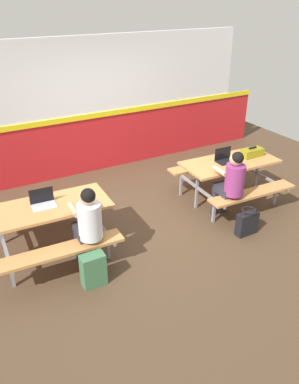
{
  "coord_description": "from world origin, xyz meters",
  "views": [
    {
      "loc": [
        -2.56,
        -4.69,
        3.3
      ],
      "look_at": [
        0.0,
        -0.14,
        0.55
      ],
      "focal_mm": 36.02,
      "sensor_mm": 36.0,
      "label": 1
    }
  ],
  "objects_px": {
    "student_nearer": "(88,221)",
    "student_further": "(231,180)",
    "laptop_dark": "(225,159)",
    "toolbox_grey": "(252,153)",
    "laptop_silver": "(43,202)",
    "tote_bag_bright": "(247,223)",
    "picnic_table_left": "(49,217)",
    "picnic_table_right": "(229,170)",
    "backpack_dark": "(93,270)"
  },
  "relations": [
    {
      "from": "student_nearer",
      "to": "student_further",
      "type": "height_order",
      "value": "same"
    },
    {
      "from": "laptop_dark",
      "to": "toolbox_grey",
      "type": "relative_size",
      "value": 0.82
    },
    {
      "from": "laptop_silver",
      "to": "tote_bag_bright",
      "type": "height_order",
      "value": "laptop_silver"
    },
    {
      "from": "picnic_table_left",
      "to": "laptop_silver",
      "type": "height_order",
      "value": "laptop_silver"
    },
    {
      "from": "picnic_table_right",
      "to": "tote_bag_bright",
      "type": "xyz_separation_m",
      "value": [
        -0.43,
        -0.99,
        -0.38
      ]
    },
    {
      "from": "picnic_table_left",
      "to": "laptop_dark",
      "type": "xyz_separation_m",
      "value": [
        3.03,
        0.03,
        0.22
      ]
    },
    {
      "from": "toolbox_grey",
      "to": "laptop_dark",
      "type": "bearing_deg",
      "value": 173.38
    },
    {
      "from": "picnic_table_right",
      "to": "laptop_silver",
      "type": "xyz_separation_m",
      "value": [
        -3.16,
        0.05,
        0.22
      ]
    },
    {
      "from": "student_nearer",
      "to": "backpack_dark",
      "type": "bearing_deg",
      "value": -107.34
    },
    {
      "from": "picnic_table_right",
      "to": "student_nearer",
      "type": "distance_m",
      "value": 2.83
    },
    {
      "from": "laptop_silver",
      "to": "toolbox_grey",
      "type": "xyz_separation_m",
      "value": [
        3.62,
        -0.07,
        0.02
      ]
    },
    {
      "from": "student_nearer",
      "to": "toolbox_grey",
      "type": "relative_size",
      "value": 3.02
    },
    {
      "from": "student_further",
      "to": "backpack_dark",
      "type": "relative_size",
      "value": 2.74
    },
    {
      "from": "laptop_dark",
      "to": "toolbox_grey",
      "type": "height_order",
      "value": "laptop_dark"
    },
    {
      "from": "laptop_silver",
      "to": "backpack_dark",
      "type": "distance_m",
      "value": 1.15
    },
    {
      "from": "student_further",
      "to": "laptop_silver",
      "type": "relative_size",
      "value": 3.66
    },
    {
      "from": "picnic_table_left",
      "to": "laptop_dark",
      "type": "height_order",
      "value": "laptop_dark"
    },
    {
      "from": "laptop_silver",
      "to": "laptop_dark",
      "type": "xyz_separation_m",
      "value": [
        3.08,
        -0.01,
        0.0
      ]
    },
    {
      "from": "backpack_dark",
      "to": "toolbox_grey",
      "type": "bearing_deg",
      "value": 14.91
    },
    {
      "from": "picnic_table_right",
      "to": "backpack_dark",
      "type": "bearing_deg",
      "value": -162.46
    },
    {
      "from": "picnic_table_right",
      "to": "laptop_dark",
      "type": "bearing_deg",
      "value": 153.86
    },
    {
      "from": "laptop_dark",
      "to": "backpack_dark",
      "type": "bearing_deg",
      "value": -161.2
    },
    {
      "from": "student_further",
      "to": "backpack_dark",
      "type": "bearing_deg",
      "value": -171.39
    },
    {
      "from": "laptop_silver",
      "to": "laptop_dark",
      "type": "bearing_deg",
      "value": -0.19
    },
    {
      "from": "laptop_dark",
      "to": "picnic_table_right",
      "type": "bearing_deg",
      "value": -26.14
    },
    {
      "from": "picnic_table_left",
      "to": "student_further",
      "type": "height_order",
      "value": "student_further"
    },
    {
      "from": "picnic_table_left",
      "to": "laptop_silver",
      "type": "bearing_deg",
      "value": 139.48
    },
    {
      "from": "student_nearer",
      "to": "laptop_silver",
      "type": "relative_size",
      "value": 3.66
    },
    {
      "from": "picnic_table_right",
      "to": "student_nearer",
      "type": "height_order",
      "value": "student_nearer"
    },
    {
      "from": "picnic_table_left",
      "to": "student_further",
      "type": "xyz_separation_m",
      "value": [
        2.69,
        -0.55,
        0.14
      ]
    },
    {
      "from": "student_further",
      "to": "laptop_dark",
      "type": "xyz_separation_m",
      "value": [
        0.34,
        0.58,
        0.08
      ]
    },
    {
      "from": "toolbox_grey",
      "to": "tote_bag_bright",
      "type": "xyz_separation_m",
      "value": [
        -0.89,
        -0.97,
        -0.62
      ]
    },
    {
      "from": "picnic_table_right",
      "to": "student_further",
      "type": "bearing_deg",
      "value": -128.16
    },
    {
      "from": "laptop_silver",
      "to": "student_further",
      "type": "bearing_deg",
      "value": -12.13
    },
    {
      "from": "student_further",
      "to": "tote_bag_bright",
      "type": "xyz_separation_m",
      "value": [
        -0.01,
        -0.46,
        -0.51
      ]
    },
    {
      "from": "student_nearer",
      "to": "tote_bag_bright",
      "type": "relative_size",
      "value": 2.81
    },
    {
      "from": "laptop_dark",
      "to": "tote_bag_bright",
      "type": "xyz_separation_m",
      "value": [
        -0.35,
        -1.03,
        -0.59
      ]
    },
    {
      "from": "student_nearer",
      "to": "laptop_dark",
      "type": "relative_size",
      "value": 3.66
    },
    {
      "from": "backpack_dark",
      "to": "picnic_table_right",
      "type": "bearing_deg",
      "value": 17.54
    },
    {
      "from": "student_nearer",
      "to": "toolbox_grey",
      "type": "distance_m",
      "value": 3.27
    },
    {
      "from": "picnic_table_left",
      "to": "backpack_dark",
      "type": "bearing_deg",
      "value": -75.53
    },
    {
      "from": "laptop_dark",
      "to": "tote_bag_bright",
      "type": "height_order",
      "value": "laptop_dark"
    },
    {
      "from": "student_further",
      "to": "tote_bag_bright",
      "type": "relative_size",
      "value": 2.81
    },
    {
      "from": "toolbox_grey",
      "to": "backpack_dark",
      "type": "height_order",
      "value": "toolbox_grey"
    },
    {
      "from": "picnic_table_left",
      "to": "tote_bag_bright",
      "type": "bearing_deg",
      "value": -20.54
    },
    {
      "from": "picnic_table_left",
      "to": "student_nearer",
      "type": "relative_size",
      "value": 1.38
    },
    {
      "from": "toolbox_grey",
      "to": "picnic_table_left",
      "type": "bearing_deg",
      "value": 179.46
    },
    {
      "from": "student_further",
      "to": "picnic_table_right",
      "type": "bearing_deg",
      "value": 51.84
    },
    {
      "from": "picnic_table_left",
      "to": "student_nearer",
      "type": "distance_m",
      "value": 0.68
    },
    {
      "from": "picnic_table_left",
      "to": "tote_bag_bright",
      "type": "height_order",
      "value": "picnic_table_left"
    }
  ]
}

